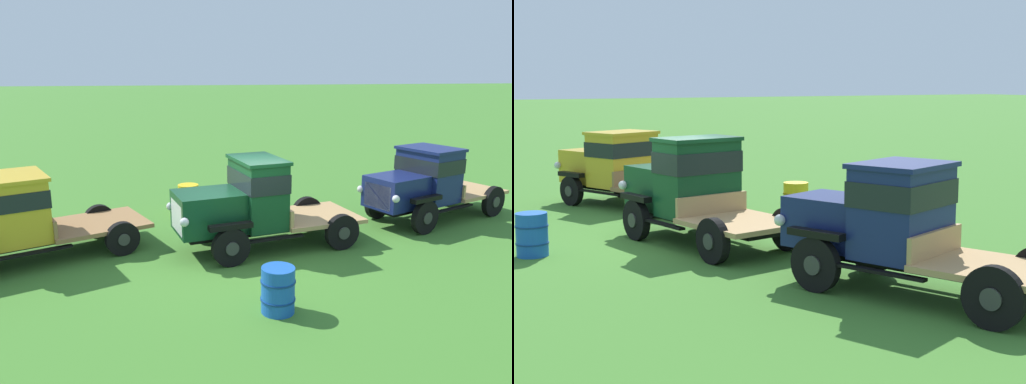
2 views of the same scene
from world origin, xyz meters
TOP-DOWN VIEW (x-y plane):
  - ground_plane at (0.00, 0.00)m, footprint 240.00×240.00m
  - vintage_truck_foreground_near at (-5.15, 0.66)m, footprint 5.19×3.54m
  - vintage_truck_second_in_line at (0.28, 0.65)m, footprint 4.90×2.76m
  - vintage_truck_midrow_center at (5.57, 2.02)m, footprint 5.06×3.34m
  - oil_drum_beside_row at (0.23, -2.71)m, footprint 0.64×0.64m
  - oil_drum_near_fence at (-1.06, 3.94)m, footprint 0.65×0.65m

SIDE VIEW (x-z plane):
  - ground_plane at x=0.00m, z-range 0.00..0.00m
  - oil_drum_beside_row at x=0.23m, z-range 0.00..0.86m
  - oil_drum_near_fence at x=-1.06m, z-range 0.00..0.90m
  - vintage_truck_foreground_near at x=-5.15m, z-range 0.05..2.08m
  - vintage_truck_midrow_center at x=5.57m, z-range 0.06..2.19m
  - vintage_truck_second_in_line at x=0.28m, z-range 0.02..2.26m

